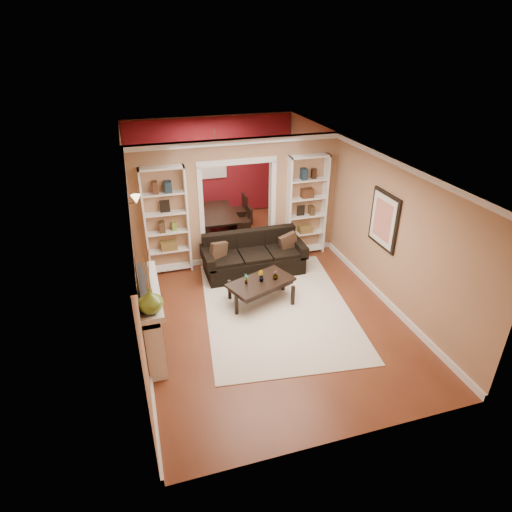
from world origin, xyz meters
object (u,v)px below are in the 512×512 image
object	(u,v)px
sofa	(254,254)
coffee_table	(261,292)
fireplace	(153,319)
dining_table	(218,223)
bookshelf_left	(166,222)
bookshelf_right	(306,206)

from	to	relation	value
sofa	coffee_table	xyz separation A→B (m)	(-0.20, -1.15, -0.19)
fireplace	dining_table	world-z (taller)	fireplace
fireplace	sofa	bearing A→B (deg)	41.01
bookshelf_left	fireplace	bearing A→B (deg)	-102.05
coffee_table	fireplace	size ratio (longest dim) A/B	0.72
sofa	coffee_table	size ratio (longest dim) A/B	1.77
sofa	bookshelf_left	xyz separation A→B (m)	(-1.70, 0.58, 0.73)
fireplace	dining_table	bearing A→B (deg)	64.95
bookshelf_right	coffee_table	bearing A→B (deg)	-132.66
fireplace	dining_table	size ratio (longest dim) A/B	1.03
sofa	dining_table	world-z (taller)	sofa
coffee_table	dining_table	size ratio (longest dim) A/B	0.74
coffee_table	fireplace	distance (m)	2.22
sofa	fireplace	xyz separation A→B (m)	(-2.24, -1.95, 0.16)
coffee_table	dining_table	xyz separation A→B (m)	(-0.10, 3.35, 0.06)
dining_table	sofa	bearing A→B (deg)	-172.13
sofa	bookshelf_left	world-z (taller)	bookshelf_left
fireplace	bookshelf_left	bearing A→B (deg)	77.95
bookshelf_left	fireplace	xyz separation A→B (m)	(-0.54, -2.53, -0.57)
coffee_table	bookshelf_right	world-z (taller)	bookshelf_right
dining_table	bookshelf_left	bearing A→B (deg)	139.15
sofa	fireplace	distance (m)	2.98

